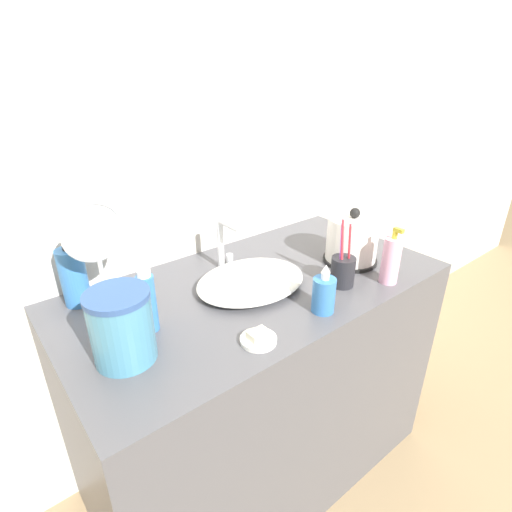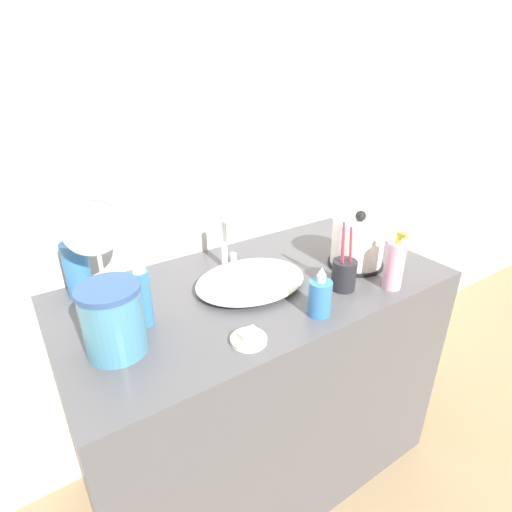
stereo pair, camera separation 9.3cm
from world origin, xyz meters
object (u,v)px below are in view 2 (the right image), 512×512
at_px(mouthwash_bottle, 143,297).
at_px(hand_cream_bottle, 320,297).
at_px(faucet, 227,241).
at_px(shampoo_bottle, 77,269).
at_px(vanity_mirror, 98,250).
at_px(water_pitcher, 113,320).
at_px(electric_kettle, 357,245).
at_px(toothbrush_cup, 344,274).
at_px(lotion_bottle, 394,265).

height_order(mouthwash_bottle, hand_cream_bottle, mouthwash_bottle).
bearing_deg(mouthwash_bottle, faucet, 25.16).
distance_m(shampoo_bottle, mouthwash_bottle, 0.27).
distance_m(hand_cream_bottle, vanity_mirror, 0.61).
distance_m(mouthwash_bottle, hand_cream_bottle, 0.47).
xyz_separation_m(vanity_mirror, water_pitcher, (-0.03, -0.19, -0.10)).
relative_size(faucet, electric_kettle, 0.91).
bearing_deg(water_pitcher, vanity_mirror, 81.07).
relative_size(faucet, water_pitcher, 1.01).
height_order(faucet, water_pitcher, faucet).
height_order(electric_kettle, vanity_mirror, vanity_mirror).
bearing_deg(electric_kettle, mouthwash_bottle, 174.72).
xyz_separation_m(faucet, vanity_mirror, (-0.41, -0.04, 0.09)).
relative_size(toothbrush_cup, hand_cream_bottle, 1.51).
bearing_deg(hand_cream_bottle, toothbrush_cup, 22.24).
bearing_deg(lotion_bottle, faucet, 131.40).
height_order(faucet, vanity_mirror, vanity_mirror).
relative_size(electric_kettle, toothbrush_cup, 0.90).
height_order(faucet, toothbrush_cup, toothbrush_cup).
xyz_separation_m(toothbrush_cup, vanity_mirror, (-0.64, 0.28, 0.14)).
xyz_separation_m(electric_kettle, water_pitcher, (-0.82, -0.00, 0.01)).
relative_size(shampoo_bottle, mouthwash_bottle, 1.23).
height_order(shampoo_bottle, hand_cream_bottle, shampoo_bottle).
xyz_separation_m(faucet, toothbrush_cup, (0.22, -0.32, -0.05)).
bearing_deg(vanity_mirror, faucet, 5.76).
height_order(toothbrush_cup, vanity_mirror, vanity_mirror).
height_order(electric_kettle, mouthwash_bottle, electric_kettle).
distance_m(faucet, vanity_mirror, 0.42).
bearing_deg(electric_kettle, water_pitcher, -179.79).
bearing_deg(shampoo_bottle, faucet, -10.52).
distance_m(faucet, mouthwash_bottle, 0.39).
height_order(lotion_bottle, shampoo_bottle, shampoo_bottle).
relative_size(electric_kettle, mouthwash_bottle, 1.13).
height_order(lotion_bottle, hand_cream_bottle, lotion_bottle).
distance_m(electric_kettle, hand_cream_bottle, 0.35).
height_order(shampoo_bottle, water_pitcher, shampoo_bottle).
relative_size(electric_kettle, water_pitcher, 1.11).
bearing_deg(toothbrush_cup, hand_cream_bottle, -157.76).
bearing_deg(faucet, water_pitcher, -152.21).
relative_size(lotion_bottle, water_pitcher, 1.05).
height_order(electric_kettle, water_pitcher, electric_kettle).
bearing_deg(vanity_mirror, hand_cream_bottle, -35.63).
bearing_deg(faucet, mouthwash_bottle, -154.84).
distance_m(vanity_mirror, water_pitcher, 0.22).
bearing_deg(electric_kettle, hand_cream_bottle, -153.20).
relative_size(faucet, mouthwash_bottle, 1.02).
bearing_deg(toothbrush_cup, water_pitcher, 172.42).
height_order(electric_kettle, shampoo_bottle, shampoo_bottle).
bearing_deg(electric_kettle, shampoo_bottle, 159.25).
distance_m(electric_kettle, vanity_mirror, 0.82).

